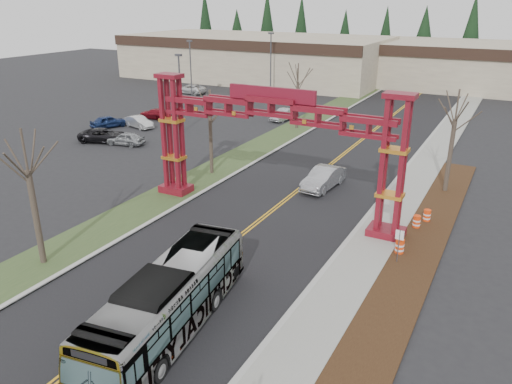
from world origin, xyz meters
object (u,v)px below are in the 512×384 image
Objects in this scene: barrel_north at (427,216)px; parked_car_far_a at (284,115)px; parked_car_near_c at (104,135)px; retail_building_east at (500,67)px; bare_tree_median_near at (28,171)px; barrel_south at (400,247)px; street_sign at (399,240)px; bare_tree_median_mid at (210,114)px; light_pole_mid at (191,66)px; bare_tree_median_far at (298,83)px; silver_sedan at (323,178)px; parked_car_near_b at (139,122)px; gateway_arch at (271,128)px; parked_car_mid_b at (109,122)px; parked_car_far_b at (191,89)px; parked_car_near_a at (125,139)px; transit_bus at (169,301)px; light_pole_far at (271,59)px; retail_building_west at (256,57)px; barrel_mid at (417,222)px; bare_tree_right_far at (455,120)px; parked_car_mid_a at (155,114)px; light_pole_near at (180,88)px.

parked_car_far_a is at bearing 133.13° from barrel_north.
retail_building_east is at bearing -50.83° from parked_car_near_c.
barrel_south is at bearing 30.96° from bare_tree_median_near.
street_sign is (32.53, -11.09, 0.77)m from parked_car_near_c.
street_sign is at bearing -24.71° from bare_tree_median_mid.
bare_tree_median_far is at bearing -21.38° from light_pole_mid.
silver_sedan is 24.70m from parked_car_near_c.
parked_car_near_b is 16.88m from light_pole_mid.
parked_car_mid_b is at bearing 154.51° from gateway_arch.
silver_sedan is 43.76m from parked_car_far_b.
parked_car_mid_b is at bearing 15.36° from parked_car_far_b.
parked_car_near_a is at bearing -119.48° from retail_building_east.
light_pole_far is at bearing 104.58° from transit_bus.
parked_car_far_a is at bearing -56.16° from retail_building_west.
gateway_arch reaches higher than parked_car_far_a.
barrel_mid is (17.42, -2.90, -4.60)m from bare_tree_median_mid.
retail_building_west is 40.79m from retail_building_east.
silver_sedan is 0.54× the size of light_pole_far.
bare_tree_right_far is 43.03m from light_pole_far.
bare_tree_median_near is (-9.98, 1.53, 3.88)m from transit_bus.
parked_car_mid_a is at bearing -82.22° from retail_building_west.
silver_sedan is 29.59m from parked_car_mid_a.
transit_bus is 53.32m from light_pole_mid.
parked_car_near_b is at bearing -11.81° from parked_car_near_c.
barrel_south is at bearing -21.78° from bare_tree_median_mid.
bare_tree_median_near reaches higher than parked_car_mid_a.
retail_building_west is 41.29m from parked_car_mid_b.
parked_car_mid_b reaches higher than parked_car_near_b.
parked_car_near_b is (-3.59, 6.20, 0.00)m from parked_car_near_a.
light_pole_near is at bearing -121.63° from retail_building_east.
retail_building_east is 63.32m from parked_car_near_c.
parked_car_far_a is at bearing 134.97° from bare_tree_median_far.
light_pole_mid reaches higher than street_sign.
parked_car_near_b is 0.95× the size of parked_car_far_a.
street_sign is at bearing -43.80° from silver_sedan.
barrel_north is at bearing 70.11° from parked_car_near_a.
parked_car_near_a is 31.32m from barrel_south.
bare_tree_median_near reaches higher than parked_car_far_a.
light_pole_far is at bearing 6.18° from parked_car_near_b.
light_pole_far is (6.79, 27.54, 4.55)m from parked_car_mid_b.
retail_building_east is 5.42× the size of bare_tree_median_mid.
retail_building_west reaches higher than parked_car_near_c.
retail_building_west reaches higher than parked_car_far_b.
silver_sedan is 23.13m from parked_car_far_a.
bare_tree_median_mid is at bearing -70.96° from light_pole_far.
barrel_south is at bearing -31.91° from light_pole_near.
barrel_north is at bearing 19.13° from gateway_arch.
barrel_mid is at bearing 67.53° from parked_car_near_a.
light_pole_near is 31.38m from barrel_mid.
barrel_south is (29.49, -42.34, -4.77)m from light_pole_far.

